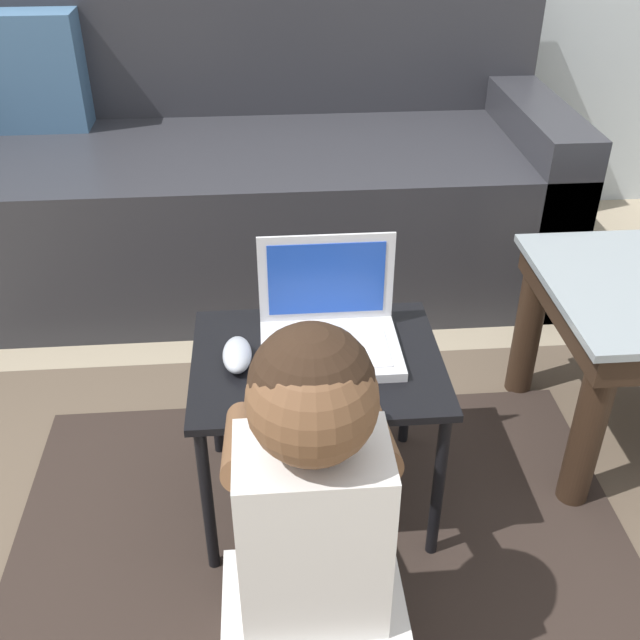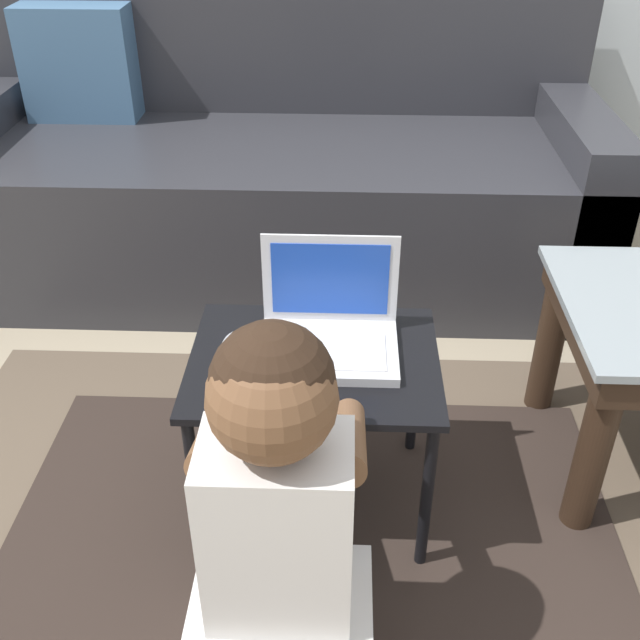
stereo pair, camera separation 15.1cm
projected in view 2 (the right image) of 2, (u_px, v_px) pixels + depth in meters
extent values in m
plane|color=gray|center=(321.00, 554.00, 1.59)|extent=(16.00, 16.00, 0.00)
cube|color=brown|center=(310.00, 572.00, 1.55)|extent=(1.84, 1.51, 0.01)
cube|color=#2D231E|center=(310.00, 570.00, 1.54)|extent=(1.32, 1.09, 0.00)
cube|color=#2D2D33|center=(276.00, 205.00, 2.51)|extent=(2.06, 0.85, 0.47)
cube|color=#2D2D33|center=(281.00, 44.00, 2.54)|extent=(2.06, 0.19, 0.42)
cube|color=#2D2D33|center=(565.00, 194.00, 2.44)|extent=(0.16, 0.85, 0.58)
cube|color=#426689|center=(79.00, 63.00, 2.44)|extent=(0.36, 0.14, 0.36)
cylinder|color=black|center=(593.00, 450.00, 1.55)|extent=(0.07, 0.07, 0.43)
cylinder|color=black|center=(551.00, 338.00, 1.89)|extent=(0.07, 0.07, 0.43)
cube|color=black|center=(314.00, 362.00, 1.51)|extent=(0.50, 0.39, 0.02)
cylinder|color=black|center=(196.00, 492.00, 1.48)|extent=(0.02, 0.02, 0.38)
cylinder|color=black|center=(426.00, 498.00, 1.47)|extent=(0.02, 0.02, 0.38)
cylinder|color=black|center=(222.00, 384.00, 1.77)|extent=(0.02, 0.02, 0.38)
cylinder|color=black|center=(415.00, 389.00, 1.75)|extent=(0.02, 0.02, 0.38)
cube|color=silver|center=(328.00, 350.00, 1.51)|extent=(0.28, 0.21, 0.02)
cube|color=silver|center=(328.00, 351.00, 1.49)|extent=(0.23, 0.13, 0.00)
cube|color=silver|center=(330.00, 279.00, 1.53)|extent=(0.28, 0.01, 0.20)
cube|color=#1E47B7|center=(330.00, 280.00, 1.53)|extent=(0.24, 0.00, 0.16)
ellipsoid|color=#B2B7C1|center=(235.00, 349.00, 1.50)|extent=(0.06, 0.11, 0.04)
cube|color=silver|center=(283.00, 634.00, 1.32)|extent=(0.31, 0.24, 0.19)
cube|color=silver|center=(278.00, 530.00, 1.18)|extent=(0.23, 0.16, 0.35)
sphere|color=brown|center=(272.00, 398.00, 1.03)|extent=(0.19, 0.19, 0.19)
sphere|color=black|center=(272.00, 384.00, 1.03)|extent=(0.18, 0.18, 0.18)
cylinder|color=brown|center=(215.00, 436.00, 1.22)|extent=(0.06, 0.23, 0.12)
cylinder|color=brown|center=(349.00, 440.00, 1.21)|extent=(0.06, 0.23, 0.12)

